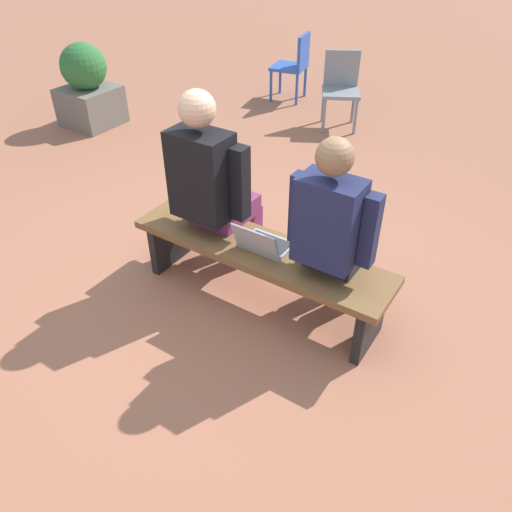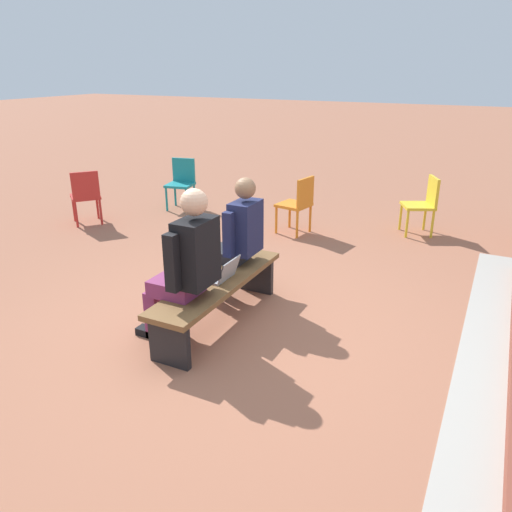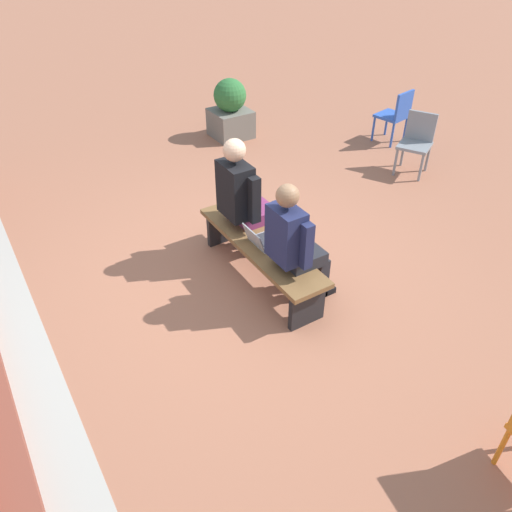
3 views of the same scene
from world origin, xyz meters
name	(u,v)px [view 3 (image 3 of 3)]	position (x,y,z in m)	size (l,w,h in m)	color
ground_plane	(238,277)	(0.00, 0.00, 0.00)	(60.00, 60.00, 0.00)	#9E6047
concrete_strip	(32,367)	(-0.13, 2.12, 0.00)	(6.32, 0.40, 0.01)	#A8A399
bench	(260,250)	(-0.13, -0.20, 0.35)	(1.80, 0.44, 0.45)	brown
person_student	(295,242)	(-0.61, -0.26, 0.71)	(0.53, 0.67, 1.33)	#232328
person_adult	(245,198)	(0.28, -0.27, 0.74)	(0.58, 0.74, 1.41)	#7F2D5B
laptop	(261,240)	(-0.17, -0.18, 0.50)	(0.32, 0.29, 0.21)	#9EA0A5
plastic_chair_by_pillar	(396,113)	(1.70, -3.88, 0.48)	(0.49, 0.49, 0.84)	#2D56B7
plastic_chair_far_right	(417,140)	(0.80, -3.39, 0.48)	(0.57, 0.57, 0.84)	gray
planter	(230,110)	(3.30, -1.80, 0.44)	(0.60, 0.60, 0.94)	#6B665B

